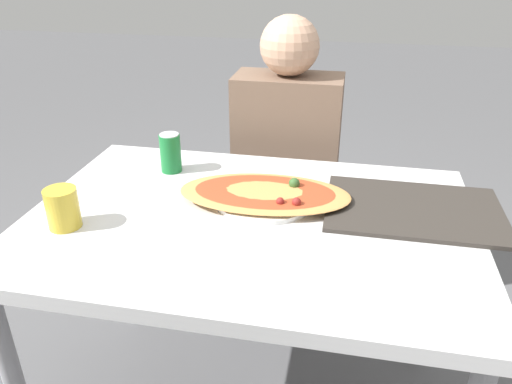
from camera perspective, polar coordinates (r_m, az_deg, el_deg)
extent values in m
cube|color=silver|center=(1.36, -0.71, -3.52)|extent=(1.20, 0.83, 0.04)
cylinder|color=#99999E|center=(2.01, -13.95, -6.15)|extent=(0.05, 0.05, 0.72)
cylinder|color=#99999E|center=(1.87, 18.66, -9.62)|extent=(0.05, 0.05, 0.72)
cube|color=#4C4C4C|center=(2.09, 3.42, -1.94)|extent=(0.40, 0.40, 0.04)
cube|color=#4C4C4C|center=(2.15, 4.32, 6.40)|extent=(0.38, 0.03, 0.47)
cylinder|color=#38383D|center=(2.06, 7.32, -10.04)|extent=(0.03, 0.03, 0.40)
cylinder|color=#38383D|center=(2.10, -2.08, -9.01)|extent=(0.03, 0.03, 0.40)
cylinder|color=#38383D|center=(2.34, 8.02, -5.10)|extent=(0.03, 0.03, 0.40)
cylinder|color=#38383D|center=(2.37, -0.20, -4.30)|extent=(0.03, 0.03, 0.40)
cylinder|color=#2D2D38|center=(2.10, 5.28, -8.47)|extent=(0.10, 0.10, 0.44)
cylinder|color=#2D2D38|center=(2.12, 0.40, -7.96)|extent=(0.10, 0.10, 0.44)
cube|color=brown|center=(1.94, 3.53, 5.26)|extent=(0.40, 0.21, 0.55)
sphere|color=tan|center=(1.84, 3.87, 16.36)|extent=(0.21, 0.21, 0.21)
cylinder|color=white|center=(1.42, 0.98, -0.74)|extent=(0.29, 0.29, 0.01)
ellipsoid|color=tan|center=(1.41, 0.99, -0.13)|extent=(0.50, 0.29, 0.02)
ellipsoid|color=#B24223|center=(1.41, 0.99, 0.09)|extent=(0.41, 0.24, 0.01)
sphere|color=#335928|center=(1.44, 4.39, 0.99)|extent=(0.03, 0.03, 0.03)
sphere|color=maroon|center=(1.34, 4.65, -1.14)|extent=(0.03, 0.03, 0.03)
sphere|color=maroon|center=(1.35, 2.77, -1.07)|extent=(0.02, 0.02, 0.02)
cylinder|color=#197233|center=(1.61, -9.74, 4.40)|extent=(0.07, 0.07, 0.12)
cylinder|color=silver|center=(1.59, -9.92, 6.48)|extent=(0.06, 0.06, 0.00)
cylinder|color=gold|center=(1.37, -21.23, -1.74)|extent=(0.08, 0.08, 0.11)
cube|color=#332D28|center=(1.44, 17.56, -1.88)|extent=(0.47, 0.32, 0.01)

